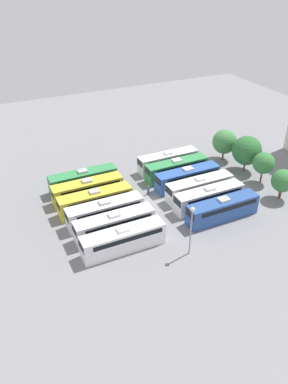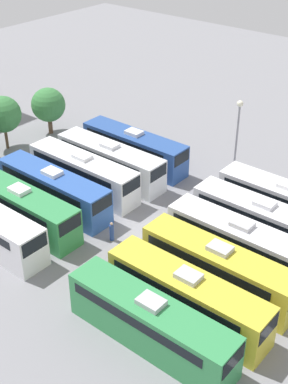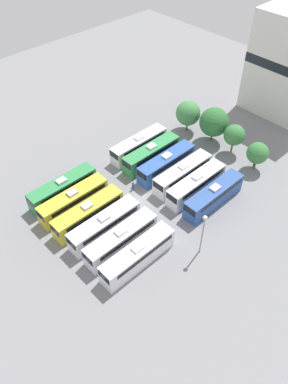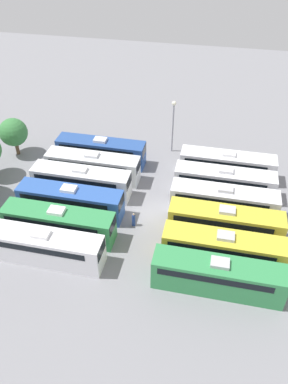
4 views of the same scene
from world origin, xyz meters
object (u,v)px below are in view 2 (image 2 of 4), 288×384
at_px(bus_11, 134,147).
at_px(light_pole, 238,124).
at_px(bus_1, 187,295).
at_px(worker_person, 112,232).
at_px(bus_7, 21,207).
at_px(tree_3, 48,105).
at_px(bus_4, 262,221).
at_px(bus_5, 285,203).
at_px(bus_2, 218,267).
at_px(tree_2, 3,114).
at_px(bus_9, 83,172).
at_px(bus_10, 110,161).
at_px(bus_8, 53,189).
at_px(bus_3, 240,242).
at_px(bus_0, 150,322).

relative_size(bus_11, light_pole, 1.56).
relative_size(bus_1, worker_person, 6.86).
relative_size(bus_1, bus_7, 1.00).
height_order(bus_7, tree_3, tree_3).
bearing_deg(bus_4, light_pole, 42.22).
bearing_deg(bus_4, bus_5, -2.74).
bearing_deg(bus_2, tree_2, 81.29).
bearing_deg(bus_1, bus_9, 66.54).
height_order(bus_9, worker_person, bus_9).
height_order(bus_4, bus_10, same).
bearing_deg(bus_8, bus_10, -2.21).
relative_size(bus_3, bus_4, 1.00).
height_order(bus_10, tree_2, tree_2).
distance_m(bus_7, worker_person, 7.86).
relative_size(bus_5, tree_3, 2.21).
bearing_deg(bus_10, bus_4, -89.45).
relative_size(bus_8, bus_11, 1.00).
bearing_deg(bus_5, bus_0, 179.71).
relative_size(bus_4, worker_person, 6.86).
relative_size(bus_2, bus_11, 1.00).
bearing_deg(bus_11, bus_5, -89.29).
relative_size(bus_10, tree_3, 2.21).
bearing_deg(light_pole, worker_person, 174.02).
relative_size(bus_10, bus_11, 1.00).
height_order(bus_0, bus_4, same).
height_order(bus_0, bus_3, same).
distance_m(bus_7, bus_9, 7.29).
distance_m(bus_9, tree_2, 12.47).
height_order(bus_9, light_pole, light_pole).
bearing_deg(bus_10, tree_3, 75.49).
bearing_deg(bus_5, bus_9, 112.94).
height_order(bus_10, tree_3, tree_3).
bearing_deg(bus_2, bus_3, 5.28).
bearing_deg(bus_7, bus_5, -48.89).
height_order(bus_1, bus_10, same).
relative_size(bus_1, bus_8, 1.00).
height_order(bus_8, bus_11, same).
bearing_deg(tree_2, bus_9, -93.97).
relative_size(bus_1, tree_2, 2.02).
distance_m(bus_7, tree_3, 18.04).
height_order(bus_0, bus_10, same).
bearing_deg(bus_2, bus_10, 67.40).
relative_size(bus_0, bus_7, 1.00).
bearing_deg(worker_person, tree_3, 60.87).
xyz_separation_m(bus_4, bus_8, (-7.08, 16.30, 0.00)).
relative_size(bus_7, light_pole, 1.56).
distance_m(worker_person, tree_2, 20.47).
bearing_deg(bus_0, bus_5, -0.29).
relative_size(bus_7, bus_10, 1.00).
bearing_deg(bus_2, bus_11, 57.78).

